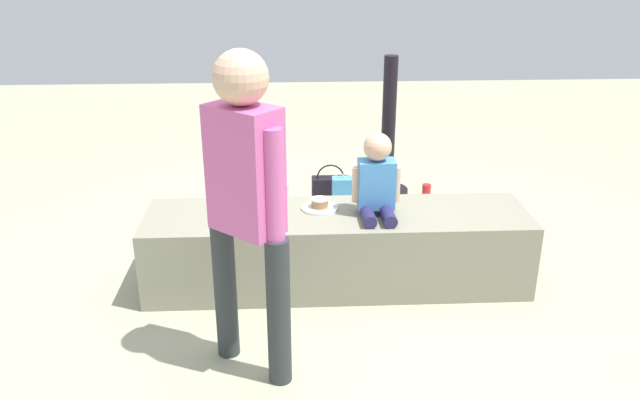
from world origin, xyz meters
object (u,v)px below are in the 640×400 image
object	(u,v)px
adult_standing	(246,190)
water_bottle_near_gift	(285,190)
child_seated	(377,180)
party_cup_red	(426,190)
cake_plate	(320,205)
water_bottle_far_side	(299,211)
cake_box_white	(254,225)
gift_bag	(345,198)
handbag_black_leather	(330,188)

from	to	relation	value
adult_standing	water_bottle_near_gift	distance (m)	2.32
child_seated	party_cup_red	xyz separation A→B (m)	(0.62, 1.40, -0.62)
adult_standing	water_bottle_near_gift	world-z (taller)	adult_standing
cake_plate	water_bottle_near_gift	world-z (taller)	cake_plate
water_bottle_far_side	water_bottle_near_gift	bearing A→B (deg)	102.51
cake_plate	party_cup_red	world-z (taller)	cake_plate
adult_standing	water_bottle_near_gift	size ratio (longest dim) A/B	8.38
child_seated	adult_standing	world-z (taller)	adult_standing
adult_standing	cake_box_white	xyz separation A→B (m)	(-0.08, 1.55, -0.87)
child_seated	water_bottle_near_gift	world-z (taller)	child_seated
water_bottle_near_gift	adult_standing	bearing A→B (deg)	-93.95
adult_standing	cake_box_white	distance (m)	1.78
cake_plate	cake_box_white	distance (m)	0.91
gift_bag	water_bottle_near_gift	world-z (taller)	gift_bag
water_bottle_far_side	child_seated	bearing A→B (deg)	-64.14
water_bottle_near_gift	handbag_black_leather	bearing A→B (deg)	-5.96
gift_bag	water_bottle_far_side	bearing A→B (deg)	-163.26
handbag_black_leather	adult_standing	bearing A→B (deg)	-103.56
adult_standing	water_bottle_far_side	xyz separation A→B (m)	(0.26, 1.68, -0.82)
adult_standing	water_bottle_far_side	world-z (taller)	adult_standing
cake_plate	party_cup_red	size ratio (longest dim) A/B	2.23
child_seated	adult_standing	bearing A→B (deg)	-131.27
gift_bag	water_bottle_near_gift	distance (m)	0.59
water_bottle_near_gift	cake_box_white	size ratio (longest dim) A/B	0.60
child_seated	handbag_black_leather	world-z (taller)	child_seated
adult_standing	cake_plate	bearing A→B (deg)	67.39
adult_standing	water_bottle_far_side	distance (m)	1.88
gift_bag	party_cup_red	distance (m)	0.82
party_cup_red	cake_box_white	xyz separation A→B (m)	(-1.38, -0.63, 0.01)
water_bottle_far_side	party_cup_red	size ratio (longest dim) A/B	2.27
child_seated	water_bottle_far_side	size ratio (longest dim) A/B	2.12
water_bottle_near_gift	party_cup_red	distance (m)	1.16
adult_standing	cake_box_white	world-z (taller)	adult_standing
gift_bag	water_bottle_near_gift	size ratio (longest dim) A/B	1.94
water_bottle_near_gift	handbag_black_leather	size ratio (longest dim) A/B	0.60
cake_plate	handbag_black_leather	bearing A→B (deg)	83.32
adult_standing	handbag_black_leather	distance (m)	2.33
adult_standing	water_bottle_far_side	bearing A→B (deg)	81.32
water_bottle_near_gift	child_seated	bearing A→B (deg)	-68.56
cake_box_white	handbag_black_leather	size ratio (longest dim) A/B	1.00
child_seated	cake_box_white	distance (m)	1.25
water_bottle_far_side	cake_box_white	xyz separation A→B (m)	(-0.33, -0.12, -0.05)
gift_bag	cake_box_white	distance (m)	0.72
party_cup_red	adult_standing	bearing A→B (deg)	-120.85
child_seated	handbag_black_leather	bearing A→B (deg)	97.55
adult_standing	cake_plate	size ratio (longest dim) A/B	6.83
adult_standing	party_cup_red	xyz separation A→B (m)	(1.30, 2.18, -0.87)
water_bottle_near_gift	party_cup_red	world-z (taller)	water_bottle_near_gift
child_seated	party_cup_red	world-z (taller)	child_seated
child_seated	cake_plate	xyz separation A→B (m)	(-0.32, 0.09, -0.19)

